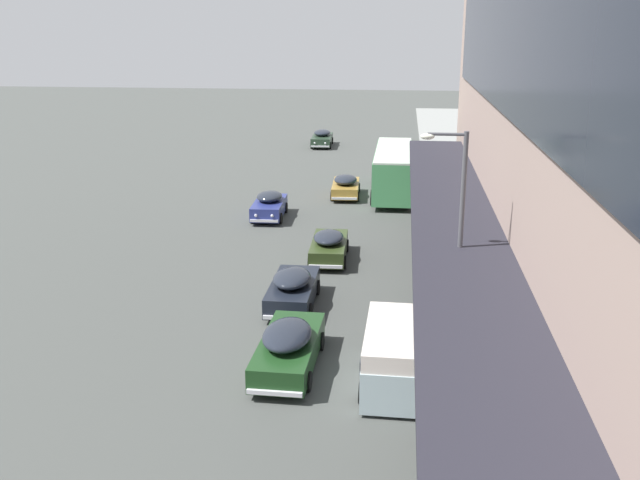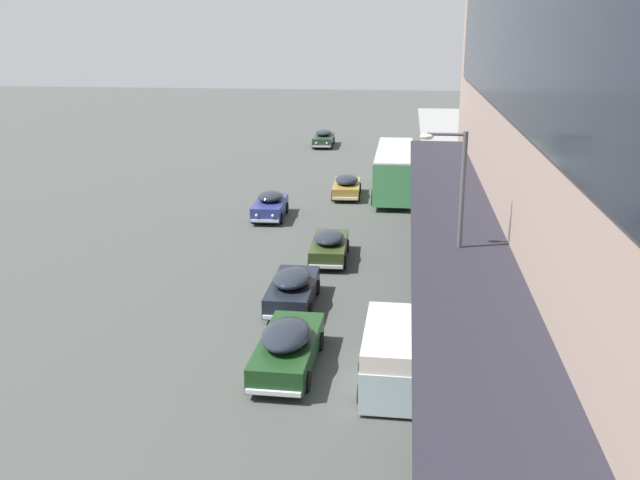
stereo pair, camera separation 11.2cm
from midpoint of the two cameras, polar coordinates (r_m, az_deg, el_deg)
transit_bus_kerbside_front at (r=48.03m, az=6.04°, el=5.70°), size 2.68×10.32×3.08m
sedan_trailing_mid at (r=23.73m, az=-2.48°, el=-8.50°), size 2.00×5.02×1.60m
sedan_second_mid at (r=47.37m, az=2.21°, el=4.34°), size 1.98×4.42×1.48m
sedan_second_near at (r=28.79m, az=-2.10°, el=-3.88°), size 1.86×4.51×1.54m
sedan_lead_near at (r=34.41m, az=0.84°, el=-0.45°), size 1.87×4.46×1.45m
sedan_lead_mid at (r=67.89m, az=0.34°, el=8.16°), size 2.04×4.97×1.52m
sedan_far_back at (r=42.19m, az=-3.94°, el=2.80°), size 1.95×4.34×1.52m
vw_van at (r=22.74m, az=5.92°, el=-8.89°), size 1.96×4.57×1.96m
street_lamp at (r=23.48m, az=10.89°, el=0.71°), size 1.50×0.28×7.61m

